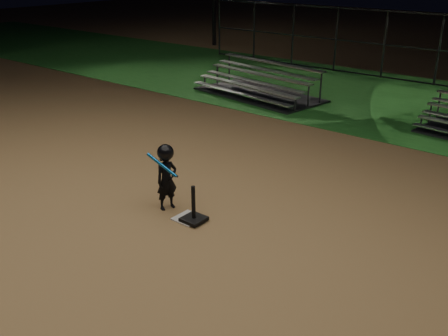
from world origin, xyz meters
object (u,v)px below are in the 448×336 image
home_plate (188,218)px  child_batter (166,175)px  batting_tee (194,215)px  bleacher_left (258,89)px

home_plate → child_batter: bearing=172.6°
batting_tee → child_batter: 0.90m
home_plate → child_batter: 0.87m
home_plate → child_batter: child_batter is taller
batting_tee → child_batter: size_ratio=0.53×
batting_tee → bleacher_left: bearing=118.2°
batting_tee → bleacher_left: (-4.20, 7.82, 0.08)m
batting_tee → child_batter: child_batter is taller
bleacher_left → child_batter: bearing=-57.5°
home_plate → child_batter: size_ratio=0.36×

